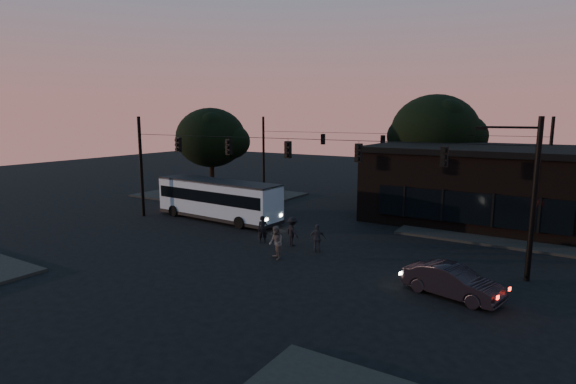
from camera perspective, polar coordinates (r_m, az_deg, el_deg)
The scene contains 14 objects.
ground at distance 24.50m, azimuth -5.01°, elevation -8.26°, with size 120.00×120.00×0.00m, color black.
sidewalk_far_right at distance 33.49m, azimuth 27.60°, elevation -4.33°, with size 14.00×10.00×0.15m, color black.
sidewalk_far_left at distance 43.66m, azimuth -8.68°, elevation -0.34°, with size 14.00×10.00×0.15m, color black.
building at distance 35.27m, azimuth 23.34°, elevation 0.98°, with size 15.40×10.41×5.40m.
tree_behind at distance 41.85m, azimuth 18.13°, elevation 7.31°, with size 7.60×7.60×9.43m.
tree_left at distance 42.32m, azimuth -9.75°, elevation 6.81°, with size 6.40×6.40×8.30m.
signal_rig_near at distance 26.80m, azimuth 0.00°, elevation 3.05°, with size 26.24×0.30×7.50m.
signal_rig_far at distance 41.22m, azimuth 11.89°, elevation 4.78°, with size 26.24×0.30×7.50m.
bus at distance 33.16m, azimuth -8.89°, elevation -0.73°, with size 10.45×3.00×2.90m.
car at distance 20.35m, azimuth 20.14°, elevation -10.61°, with size 1.41×4.05×1.33m, color black.
pedestrian_a at distance 26.96m, azimuth -3.24°, elevation -4.77°, with size 0.60×0.39×1.63m, color black.
pedestrian_b at distance 23.90m, azimuth -1.54°, elevation -6.45°, with size 0.87×0.68×1.79m, color #564E4E.
pedestrian_c at distance 25.18m, azimuth 3.75°, elevation -5.87°, with size 0.93×0.39×1.58m, color #282931.
pedestrian_d at distance 26.29m, azimuth 0.58°, elevation -5.03°, with size 1.11×0.64×1.73m, color black.
Camera 1 is at (14.09, -18.60, 7.46)m, focal length 28.00 mm.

